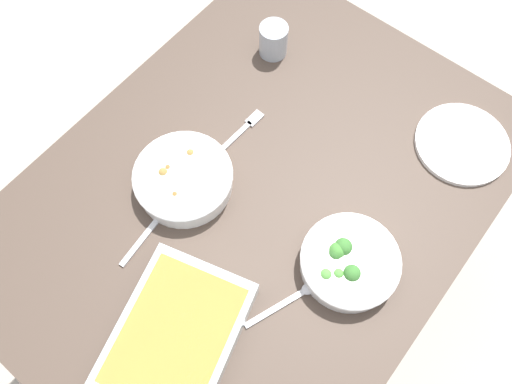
{
  "coord_description": "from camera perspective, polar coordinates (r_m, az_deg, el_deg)",
  "views": [
    {
      "loc": [
        -0.36,
        -0.29,
        1.78
      ],
      "look_at": [
        0.0,
        0.0,
        0.74
      ],
      "focal_mm": 35.39,
      "sensor_mm": 36.0,
      "label": 1
    }
  ],
  "objects": [
    {
      "name": "dining_table",
      "position": [
        1.22,
        -0.0,
        -1.73
      ],
      "size": [
        1.2,
        0.9,
        0.74
      ],
      "color": "#4C3D33",
      "rests_on": "ground_plane"
    },
    {
      "name": "ground_plane",
      "position": [
        1.84,
        -0.0,
        -9.51
      ],
      "size": [
        6.0,
        6.0,
        0.0
      ],
      "primitive_type": "plane",
      "color": "#B2A899"
    },
    {
      "name": "spoon_by_stew",
      "position": [
        1.12,
        -11.44,
        -3.52
      ],
      "size": [
        0.18,
        0.04,
        0.01
      ],
      "color": "silver",
      "rests_on": "dining_table"
    },
    {
      "name": "baking_dish",
      "position": [
        1.02,
        -8.99,
        -15.79
      ],
      "size": [
        0.35,
        0.29,
        0.06
      ],
      "color": "silver",
      "rests_on": "dining_table"
    },
    {
      "name": "broccoli_bowl",
      "position": [
        1.07,
        10.46,
        -7.8
      ],
      "size": [
        0.21,
        0.21,
        0.07
      ],
      "color": "white",
      "rests_on": "dining_table"
    },
    {
      "name": "stew_bowl",
      "position": [
        1.13,
        -8.19,
        1.49
      ],
      "size": [
        0.22,
        0.22,
        0.06
      ],
      "color": "white",
      "rests_on": "dining_table"
    },
    {
      "name": "fork_on_table",
      "position": [
        1.21,
        -1.83,
        6.75
      ],
      "size": [
        0.18,
        0.03,
        0.01
      ],
      "color": "silver",
      "rests_on": "dining_table"
    },
    {
      "name": "spoon_by_broccoli",
      "position": [
        1.06,
        4.19,
        -11.85
      ],
      "size": [
        0.17,
        0.08,
        0.01
      ],
      "color": "silver",
      "rests_on": "dining_table"
    },
    {
      "name": "drink_cup",
      "position": [
        1.32,
        1.97,
        16.67
      ],
      "size": [
        0.07,
        0.07,
        0.08
      ],
      "color": "#B2BCC6",
      "rests_on": "dining_table"
    },
    {
      "name": "side_plate",
      "position": [
        1.28,
        22.26,
        5.07
      ],
      "size": [
        0.22,
        0.22,
        0.01
      ],
      "primitive_type": "cylinder",
      "color": "white",
      "rests_on": "dining_table"
    }
  ]
}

